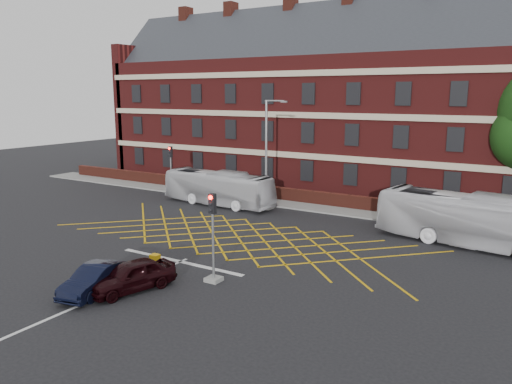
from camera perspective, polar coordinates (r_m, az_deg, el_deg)
The scene contains 16 objects.
ground at distance 29.75m, azimuth -4.27°, elevation -6.07°, with size 120.00×120.00×0.00m, color black.
victorian_building at distance 47.91m, azimuth 11.65°, elevation 9.80°, with size 51.00×12.17×20.40m.
boundary_wall at distance 40.53m, azimuth 6.53°, elevation -0.65°, with size 56.00×0.50×1.10m, color #531F16.
far_pavement at distance 39.75m, azimuth 5.90°, elevation -1.59°, with size 60.00×3.00×0.12m, color slate.
box_junction_hatching at distance 31.32m, azimuth -2.12°, elevation -5.15°, with size 11.50×0.12×0.02m, color #CC990C.
stop_line at distance 27.14m, azimuth -8.63°, elevation -7.87°, with size 8.00×0.30×0.02m, color silver.
centre_line at distance 22.92m, azimuth -19.39°, elevation -12.06°, with size 0.15×14.00×0.02m, color silver.
bus_left at distance 40.11m, azimuth -4.33°, elevation 0.47°, with size 2.30×9.84×2.74m, color silver.
bus_right at distance 31.72m, azimuth 23.63°, elevation -2.99°, with size 2.62×11.20×3.12m, color silver.
car_navy at distance 23.84m, azimuth -17.96°, elevation -9.46°, with size 1.33×3.82×1.26m, color black.
car_maroon at distance 23.61m, azimuth -14.04°, elevation -9.26°, with size 1.65×4.09×1.39m, color black.
traffic_light_near at distance 23.70m, azimuth -4.93°, elevation -6.15°, with size 0.70×0.70×4.27m.
traffic_light_far at distance 44.62m, azimuth -9.67°, elevation 1.94°, with size 0.70×0.70×4.27m.
street_lamp at distance 38.39m, azimuth 1.26°, elevation 2.21°, with size 2.25×1.00×8.34m.
direction_signs at distance 45.76m, azimuth -8.47°, elevation 1.72°, with size 1.10×0.16×2.20m.
utility_cabinet at distance 25.79m, azimuth -11.44°, elevation -7.97°, with size 0.44×0.39×0.90m, color #E5A60D.
Camera 1 is at (16.72, -22.98, 8.81)m, focal length 35.00 mm.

